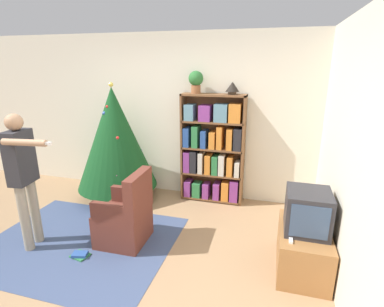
# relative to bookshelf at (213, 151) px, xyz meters

# --- Properties ---
(ground_plane) EXTENTS (14.00, 14.00, 0.00)m
(ground_plane) POSITION_rel_bookshelf_xyz_m (-0.60, -1.86, -0.83)
(ground_plane) COLOR #9E7A56
(wall_back) EXTENTS (8.00, 0.10, 2.60)m
(wall_back) POSITION_rel_bookshelf_xyz_m (-0.60, 0.22, 0.47)
(wall_back) COLOR silver
(wall_back) RESTS_ON ground_plane
(wall_right) EXTENTS (0.10, 8.00, 2.60)m
(wall_right) POSITION_rel_bookshelf_xyz_m (1.62, -1.86, 0.47)
(wall_right) COLOR silver
(wall_right) RESTS_ON ground_plane
(area_rug) EXTENTS (2.26, 1.84, 0.01)m
(area_rug) POSITION_rel_bookshelf_xyz_m (-1.31, -1.66, -0.82)
(area_rug) COLOR #3D4C70
(area_rug) RESTS_ON ground_plane
(bookshelf) EXTENTS (0.98, 0.28, 1.70)m
(bookshelf) POSITION_rel_bookshelf_xyz_m (0.00, 0.00, 0.00)
(bookshelf) COLOR brown
(bookshelf) RESTS_ON ground_plane
(tv_stand) EXTENTS (0.51, 0.84, 0.47)m
(tv_stand) POSITION_rel_bookshelf_xyz_m (1.29, -1.42, -0.59)
(tv_stand) COLOR #996638
(tv_stand) RESTS_ON ground_plane
(television) EXTENTS (0.43, 0.47, 0.43)m
(television) POSITION_rel_bookshelf_xyz_m (1.29, -1.43, -0.14)
(television) COLOR #28282D
(television) RESTS_ON tv_stand
(game_remote) EXTENTS (0.04, 0.12, 0.02)m
(game_remote) POSITION_rel_bookshelf_xyz_m (1.14, -1.67, -0.34)
(game_remote) COLOR white
(game_remote) RESTS_ON tv_stand
(christmas_tree) EXTENTS (1.25, 1.25, 1.87)m
(christmas_tree) POSITION_rel_bookshelf_xyz_m (-1.49, -0.34, 0.18)
(christmas_tree) COLOR #4C3323
(christmas_tree) RESTS_ON ground_plane
(armchair) EXTENTS (0.58, 0.57, 0.92)m
(armchair) POSITION_rel_bookshelf_xyz_m (-0.76, -1.47, -0.50)
(armchair) COLOR brown
(armchair) RESTS_ON ground_plane
(standing_person) EXTENTS (0.67, 0.47, 1.62)m
(standing_person) POSITION_rel_bookshelf_xyz_m (-1.80, -1.85, 0.13)
(standing_person) COLOR #9E937F
(standing_person) RESTS_ON ground_plane
(potted_plant) EXTENTS (0.22, 0.22, 0.33)m
(potted_plant) POSITION_rel_bookshelf_xyz_m (-0.28, 0.01, 1.06)
(potted_plant) COLOR #935B38
(potted_plant) RESTS_ON bookshelf
(table_lamp) EXTENTS (0.20, 0.20, 0.18)m
(table_lamp) POSITION_rel_bookshelf_xyz_m (0.27, 0.01, 0.97)
(table_lamp) COLOR #473828
(table_lamp) RESTS_ON bookshelf
(book_pile_near_tree) EXTENTS (0.21, 0.16, 0.09)m
(book_pile_near_tree) POSITION_rel_bookshelf_xyz_m (-1.13, -0.76, -0.78)
(book_pile_near_tree) COLOR #843889
(book_pile_near_tree) RESTS_ON ground_plane
(book_pile_by_chair) EXTENTS (0.22, 0.19, 0.05)m
(book_pile_by_chair) POSITION_rel_bookshelf_xyz_m (-1.13, -1.90, -0.80)
(book_pile_by_chair) COLOR #2D7A42
(book_pile_by_chair) RESTS_ON ground_plane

